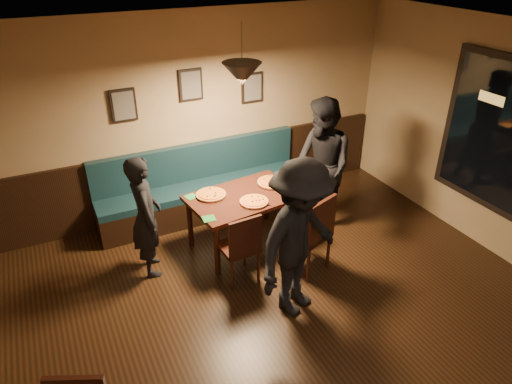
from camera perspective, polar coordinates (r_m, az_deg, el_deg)
floor at (r=4.65m, az=8.79°, el=-21.54°), size 7.00×7.00×0.00m
ceiling at (r=3.09m, az=12.73°, el=13.99°), size 7.00×7.00×0.00m
wall_back at (r=6.50m, az=-7.85°, el=9.17°), size 6.00×0.00×6.00m
wainscot at (r=6.82m, az=-7.27°, el=1.96°), size 5.88×0.06×1.00m
booth_bench at (r=6.59m, az=-6.48°, el=1.02°), size 3.00×0.60×1.00m
picture_left at (r=6.17m, az=-15.98°, el=10.22°), size 0.32×0.04×0.42m
picture_center at (r=6.33m, az=-8.04°, el=12.92°), size 0.32×0.04×0.42m
picture_right at (r=6.70m, az=-0.48°, el=12.73°), size 0.32×0.04×0.42m
pendant_lamp at (r=5.22m, az=-1.74°, el=14.32°), size 0.44×0.44×0.25m
dining_table at (r=5.98m, az=-1.48°, el=-3.48°), size 1.45×1.03×0.73m
chair_near_left at (r=5.36m, az=-2.21°, el=-6.58°), size 0.42×0.42×0.91m
chair_near_right at (r=5.51m, az=6.28°, el=-4.93°), size 0.57×0.57×1.02m
diner_left at (r=5.46m, az=-13.40°, el=-2.96°), size 0.42×0.59×1.50m
diner_right at (r=6.18m, az=8.08°, el=3.15°), size 0.73×0.91×1.82m
diner_front at (r=4.72m, az=5.38°, el=-5.87°), size 1.31×1.06×1.76m
pizza_a at (r=5.80m, az=-5.56°, el=-0.31°), size 0.48×0.48×0.04m
pizza_b at (r=5.62m, az=-0.25°, el=-1.17°), size 0.37×0.37×0.04m
pizza_c at (r=6.06m, az=1.99°, el=1.21°), size 0.50×0.50×0.04m
soda_glass at (r=5.79m, az=4.89°, el=0.27°), size 0.08×0.08×0.14m
tabasco_bottle at (r=5.97m, az=3.45°, el=1.14°), size 0.03×0.03×0.12m
napkin_a at (r=5.82m, az=-7.98°, el=-0.57°), size 0.16×0.16×0.01m
napkin_b at (r=5.35m, az=-5.81°, el=-3.28°), size 0.16×0.16×0.01m
cutlery_set at (r=5.53m, az=0.16°, el=-1.93°), size 0.21×0.07×0.00m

